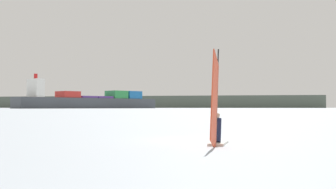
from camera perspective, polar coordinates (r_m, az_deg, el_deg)
ground_plane at (r=21.77m, az=4.55°, el=-5.99°), size 4000.00×4000.00×0.00m
windsurfer at (r=18.76m, az=6.34°, el=-3.06°), size 1.42×3.86×4.39m
cargo_ship at (r=562.90m, az=-9.99°, el=-0.82°), size 165.65×154.81×39.97m
distant_headland at (r=1116.20m, az=-5.90°, el=-1.09°), size 991.95×590.93×24.98m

